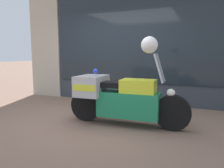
# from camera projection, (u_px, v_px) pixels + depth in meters

# --- Properties ---
(ground_plane) EXTENTS (60.00, 60.00, 0.00)m
(ground_plane) POSITION_uv_depth(u_px,v_px,m) (88.00, 119.00, 4.36)
(ground_plane) COLOR #7A5B4C
(shop_building) EXTENTS (5.96, 0.55, 4.09)m
(shop_building) POSITION_uv_depth(u_px,v_px,m) (108.00, 27.00, 6.08)
(shop_building) COLOR #333842
(shop_building) RESTS_ON ground
(window_display) EXTENTS (4.47, 0.30, 1.80)m
(window_display) POSITION_uv_depth(u_px,v_px,m) (138.00, 86.00, 5.99)
(window_display) COLOR slate
(window_display) RESTS_ON ground
(paramedic_motorcycle) EXTENTS (2.25, 0.70, 1.31)m
(paramedic_motorcycle) POSITION_uv_depth(u_px,v_px,m) (119.00, 97.00, 4.02)
(paramedic_motorcycle) COLOR black
(paramedic_motorcycle) RESTS_ON ground
(white_helmet) EXTENTS (0.29, 0.29, 0.29)m
(white_helmet) POSITION_uv_depth(u_px,v_px,m) (149.00, 45.00, 3.71)
(white_helmet) COLOR white
(white_helmet) RESTS_ON paramedic_motorcycle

